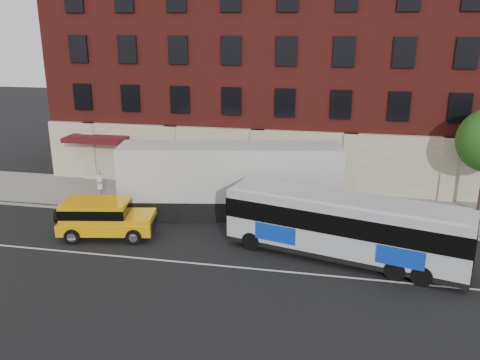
% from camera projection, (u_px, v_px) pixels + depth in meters
% --- Properties ---
extents(ground, '(120.00, 120.00, 0.00)m').
position_uv_depth(ground, '(215.00, 270.00, 22.96)').
color(ground, black).
rests_on(ground, ground).
extents(sidewalk, '(60.00, 6.00, 0.15)m').
position_uv_depth(sidewalk, '(250.00, 203.00, 31.35)').
color(sidewalk, gray).
rests_on(sidewalk, ground).
extents(kerb, '(60.00, 0.25, 0.15)m').
position_uv_depth(kerb, '(240.00, 221.00, 28.55)').
color(kerb, gray).
rests_on(kerb, ground).
extents(lane_line, '(60.00, 0.12, 0.01)m').
position_uv_depth(lane_line, '(217.00, 265.00, 23.42)').
color(lane_line, silver).
rests_on(lane_line, ground).
extents(building, '(30.00, 12.10, 15.00)m').
position_uv_depth(building, '(269.00, 69.00, 36.52)').
color(building, maroon).
rests_on(building, sidewalk).
extents(sign_pole, '(0.30, 0.20, 2.50)m').
position_uv_depth(sign_pole, '(101.00, 188.00, 29.86)').
color(sign_pole, gray).
rests_on(sign_pole, ground).
extents(city_bus, '(11.58, 5.29, 3.11)m').
position_uv_depth(city_bus, '(344.00, 225.00, 23.63)').
color(city_bus, silver).
rests_on(city_bus, ground).
extents(yellow_suv, '(5.31, 2.95, 1.98)m').
position_uv_depth(yellow_suv, '(102.00, 216.00, 26.30)').
color(yellow_suv, '#FFAF0A').
rests_on(yellow_suv, ground).
extents(shipping_container, '(12.86, 4.71, 4.20)m').
position_uv_depth(shipping_container, '(230.00, 181.00, 28.99)').
color(shipping_container, black).
rests_on(shipping_container, ground).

